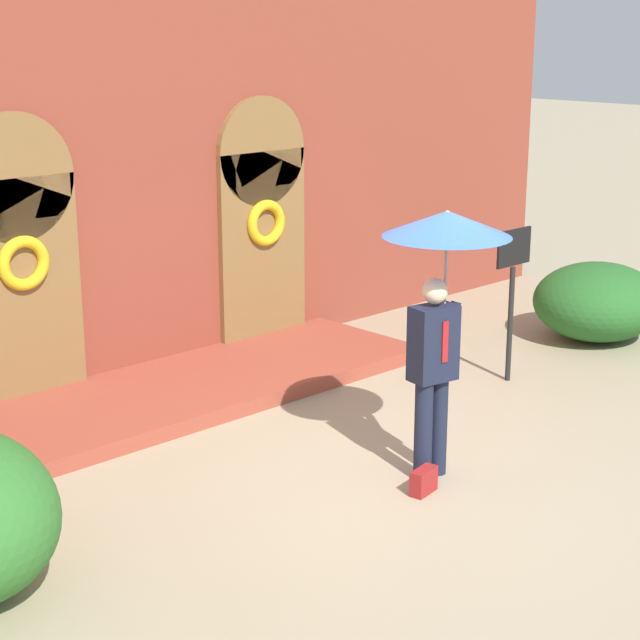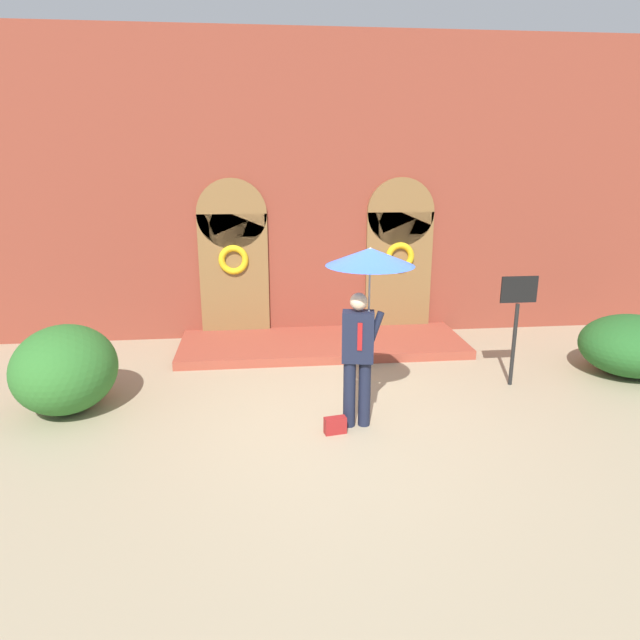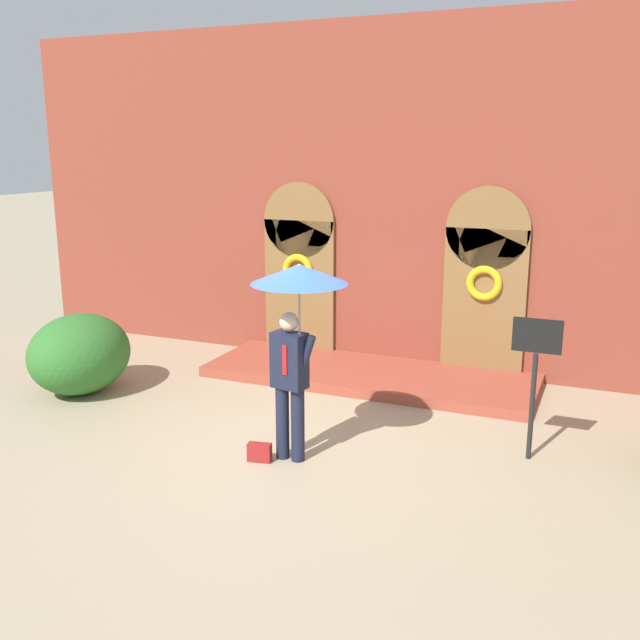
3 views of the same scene
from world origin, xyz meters
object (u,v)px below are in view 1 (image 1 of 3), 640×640
at_px(handbag, 424,481).
at_px(sign_post, 512,279).
at_px(shrub_right, 597,301).
at_px(person_with_umbrella, 443,264).

bearing_deg(handbag, sign_post, 13.79).
relative_size(sign_post, shrub_right, 1.03).
height_order(handbag, sign_post, sign_post).
height_order(person_with_umbrella, shrub_right, person_with_umbrella).
relative_size(person_with_umbrella, shrub_right, 1.42).
distance_m(person_with_umbrella, shrub_right, 5.05).
relative_size(person_with_umbrella, handbag, 8.44).
height_order(person_with_umbrella, sign_post, person_with_umbrella).
bearing_deg(shrub_right, sign_post, -173.89).
relative_size(person_with_umbrella, sign_post, 1.37).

